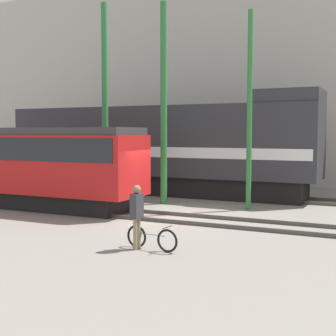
# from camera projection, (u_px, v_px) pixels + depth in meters

# --- Properties ---
(ground_plane) EXTENTS (120.00, 120.00, 0.00)m
(ground_plane) POSITION_uv_depth(u_px,v_px,m) (165.00, 216.00, 17.91)
(ground_plane) COLOR gray
(track_near) EXTENTS (60.00, 1.50, 0.14)m
(track_near) POSITION_uv_depth(u_px,v_px,m) (158.00, 216.00, 17.39)
(track_near) COLOR #47423D
(track_near) RESTS_ON ground
(track_far) EXTENTS (60.00, 1.51, 0.14)m
(track_far) POSITION_uv_depth(u_px,v_px,m) (216.00, 195.00, 23.23)
(track_far) COLOR #47423D
(track_far) RESTS_ON ground
(building_backdrop) EXTENTS (41.82, 6.00, 13.02)m
(building_backdrop) POSITION_uv_depth(u_px,v_px,m) (261.00, 81.00, 30.46)
(building_backdrop) COLOR #B7B2A8
(building_backdrop) RESTS_ON ground
(freight_locomotive) EXTENTS (16.51, 3.04, 5.10)m
(freight_locomotive) POSITION_uv_depth(u_px,v_px,m) (160.00, 148.00, 24.39)
(freight_locomotive) COLOR black
(freight_locomotive) RESTS_ON ground
(streetcar) EXTENTS (10.61, 2.54, 3.38)m
(streetcar) POSITION_uv_depth(u_px,v_px,m) (27.00, 162.00, 19.92)
(streetcar) COLOR black
(streetcar) RESTS_ON ground
(bicycle) EXTENTS (1.63, 0.44, 0.69)m
(bicycle) POSITION_uv_depth(u_px,v_px,m) (152.00, 238.00, 12.66)
(bicycle) COLOR black
(bicycle) RESTS_ON ground
(person) EXTENTS (0.26, 0.38, 1.77)m
(person) POSITION_uv_depth(u_px,v_px,m) (137.00, 210.00, 12.68)
(person) COLOR #8C7A5B
(person) RESTS_ON ground
(utility_pole_left) EXTENTS (0.29, 0.29, 9.15)m
(utility_pole_left) POSITION_uv_depth(u_px,v_px,m) (105.00, 103.00, 21.84)
(utility_pole_left) COLOR #2D7238
(utility_pole_left) RESTS_ON ground
(utility_pole_center) EXTENTS (0.30, 0.30, 8.84)m
(utility_pole_center) POSITION_uv_depth(u_px,v_px,m) (164.00, 104.00, 20.55)
(utility_pole_center) COLOR #2D7238
(utility_pole_center) RESTS_ON ground
(utility_pole_right) EXTENTS (0.21, 0.21, 8.08)m
(utility_pole_right) POSITION_uv_depth(u_px,v_px,m) (249.00, 111.00, 18.93)
(utility_pole_right) COLOR #2D7238
(utility_pole_right) RESTS_ON ground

